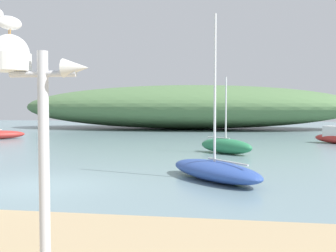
% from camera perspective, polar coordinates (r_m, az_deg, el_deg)
% --- Properties ---
extents(ground_plane, '(120.00, 120.00, 0.00)m').
position_cam_1_polar(ground_plane, '(12.51, -17.86, -8.40)').
color(ground_plane, gray).
extents(distant_hill, '(38.92, 14.87, 5.05)m').
position_cam_1_polar(distant_hill, '(45.01, 2.49, 2.84)').
color(distant_hill, '#517547').
rests_on(distant_hill, ground).
extents(mast_structure, '(1.14, 0.46, 2.99)m').
position_cam_1_polar(mast_structure, '(4.56, -20.72, 5.56)').
color(mast_structure, silver).
rests_on(mast_structure, beach_sand).
extents(seagull_on_radar, '(0.28, 0.34, 0.26)m').
position_cam_1_polar(seagull_on_radar, '(4.72, -22.75, 14.19)').
color(seagull_on_radar, orange).
rests_on(seagull_on_radar, mast_structure).
extents(sailboat_mid_channel, '(3.80, 4.10, 5.43)m').
position_cam_1_polar(sailboat_mid_channel, '(12.76, 6.93, -6.53)').
color(sailboat_mid_channel, '#2D4C9E').
rests_on(sailboat_mid_channel, ground).
extents(sailboat_off_point, '(3.15, 2.86, 3.99)m').
position_cam_1_polar(sailboat_off_point, '(20.24, 8.57, -2.93)').
color(sailboat_off_point, '#287A4C').
rests_on(sailboat_off_point, ground).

